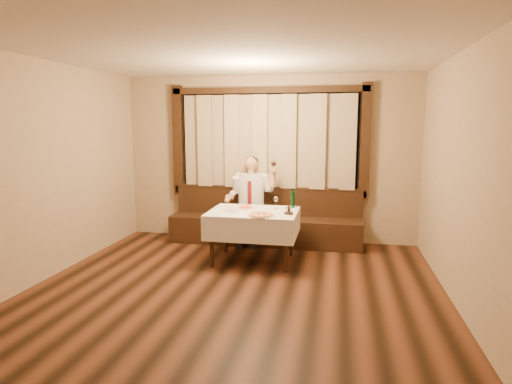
% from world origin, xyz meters
% --- Properties ---
extents(room, '(5.01, 6.01, 2.81)m').
position_xyz_m(room, '(-0.00, 0.97, 1.50)').
color(room, black).
rests_on(room, ground).
extents(banquette, '(3.20, 0.61, 0.94)m').
position_xyz_m(banquette, '(0.00, 2.72, 0.31)').
color(banquette, black).
rests_on(banquette, ground).
extents(dining_table, '(1.27, 0.97, 0.76)m').
position_xyz_m(dining_table, '(0.00, 1.70, 0.65)').
color(dining_table, black).
rests_on(dining_table, ground).
extents(pizza, '(0.35, 0.35, 0.04)m').
position_xyz_m(pizza, '(0.17, 1.38, 0.77)').
color(pizza, white).
rests_on(pizza, dining_table).
extents(pasta_red, '(0.29, 0.29, 0.10)m').
position_xyz_m(pasta_red, '(-0.14, 1.82, 0.80)').
color(pasta_red, white).
rests_on(pasta_red, dining_table).
extents(pasta_cream, '(0.26, 0.26, 0.09)m').
position_xyz_m(pasta_cream, '(-0.28, 1.66, 0.79)').
color(pasta_cream, white).
rests_on(pasta_cream, dining_table).
extents(green_bottle, '(0.07, 0.07, 0.30)m').
position_xyz_m(green_bottle, '(0.53, 2.05, 0.89)').
color(green_bottle, '#0F491A').
rests_on(green_bottle, dining_table).
extents(table_wine_glass, '(0.07, 0.07, 0.18)m').
position_xyz_m(table_wine_glass, '(0.29, 1.94, 0.89)').
color(table_wine_glass, white).
rests_on(table_wine_glass, dining_table).
extents(cruet_caddy, '(0.12, 0.08, 0.12)m').
position_xyz_m(cruet_caddy, '(0.53, 1.54, 0.80)').
color(cruet_caddy, black).
rests_on(cruet_caddy, dining_table).
extents(seated_man, '(0.82, 0.61, 1.46)m').
position_xyz_m(seated_man, '(-0.23, 2.63, 0.84)').
color(seated_man, black).
rests_on(seated_man, ground).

